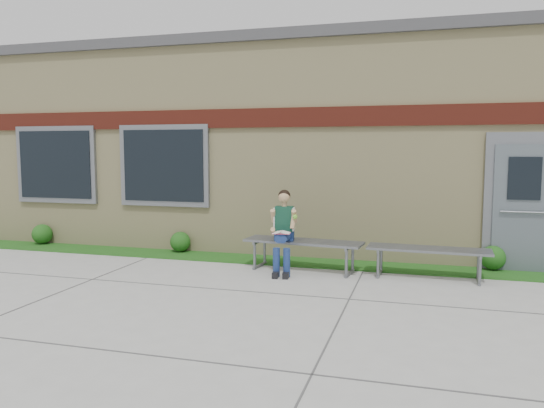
% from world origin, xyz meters
% --- Properties ---
extents(ground, '(80.00, 80.00, 0.00)m').
position_xyz_m(ground, '(0.00, 0.00, 0.00)').
color(ground, '#9E9E99').
rests_on(ground, ground).
extents(grass_strip, '(16.00, 0.80, 0.02)m').
position_xyz_m(grass_strip, '(0.00, 2.60, 0.01)').
color(grass_strip, '#164412').
rests_on(grass_strip, ground).
extents(school_building, '(16.20, 6.22, 4.20)m').
position_xyz_m(school_building, '(-0.00, 5.99, 2.10)').
color(school_building, beige).
rests_on(school_building, ground).
extents(bench_left, '(2.01, 0.74, 0.51)m').
position_xyz_m(bench_left, '(0.03, 2.00, 0.39)').
color(bench_left, slate).
rests_on(bench_left, ground).
extents(bench_right, '(1.89, 0.60, 0.49)m').
position_xyz_m(bench_right, '(2.03, 2.00, 0.37)').
color(bench_right, slate).
rests_on(bench_right, ground).
extents(girl, '(0.48, 0.78, 1.36)m').
position_xyz_m(girl, '(-0.26, 1.80, 0.73)').
color(girl, navy).
rests_on(girl, ground).
extents(shrub_west, '(0.42, 0.42, 0.42)m').
position_xyz_m(shrub_west, '(-5.84, 2.85, 0.23)').
color(shrub_west, '#164412').
rests_on(shrub_west, grass_strip).
extents(shrub_mid, '(0.39, 0.39, 0.39)m').
position_xyz_m(shrub_mid, '(-2.63, 2.85, 0.22)').
color(shrub_mid, '#164412').
rests_on(shrub_mid, grass_strip).
extents(shrub_east, '(0.40, 0.40, 0.40)m').
position_xyz_m(shrub_east, '(3.08, 2.85, 0.22)').
color(shrub_east, '#164412').
rests_on(shrub_east, grass_strip).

